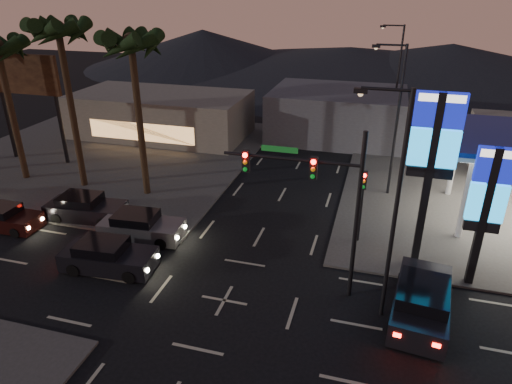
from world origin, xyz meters
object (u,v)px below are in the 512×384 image
(pylon_sign_tall, at_px, (433,148))
(pylon_sign_short, at_px, (488,197))
(car_lane_a_mid, at_px, (4,218))
(suv_station, at_px, (422,301))
(car_lane_a_front, at_px, (108,256))
(car_lane_b_front, at_px, (141,227))
(traffic_signal_mast, at_px, (318,190))
(car_lane_b_mid, at_px, (85,208))

(pylon_sign_tall, height_order, pylon_sign_short, pylon_sign_tall)
(pylon_sign_short, bearing_deg, pylon_sign_tall, 158.20)
(car_lane_a_mid, bearing_deg, suv_station, -3.94)
(car_lane_a_front, bearing_deg, car_lane_b_front, 88.36)
(car_lane_b_front, distance_m, suv_station, 15.31)
(traffic_signal_mast, relative_size, car_lane_a_mid, 1.83)
(car_lane_a_mid, relative_size, car_lane_b_mid, 0.88)
(traffic_signal_mast, distance_m, car_lane_b_mid, 15.66)
(pylon_sign_short, xyz_separation_m, car_lane_a_front, (-17.54, -3.68, -3.93))
(car_lane_b_front, bearing_deg, car_lane_b_mid, 165.46)
(car_lane_b_front, xyz_separation_m, suv_station, (15.06, -2.75, 0.10))
(pylon_sign_short, distance_m, car_lane_a_mid, 26.22)
(car_lane_a_mid, distance_m, car_lane_b_mid, 4.59)
(pylon_sign_short, relative_size, car_lane_b_mid, 1.40)
(car_lane_a_front, distance_m, suv_station, 15.16)
(car_lane_b_mid, height_order, suv_station, suv_station)
(pylon_sign_short, height_order, traffic_signal_mast, traffic_signal_mast)
(car_lane_a_mid, bearing_deg, pylon_sign_short, 3.48)
(car_lane_a_mid, height_order, suv_station, suv_station)
(car_lane_b_mid, bearing_deg, suv_station, -11.32)
(traffic_signal_mast, height_order, car_lane_a_front, traffic_signal_mast)
(suv_station, bearing_deg, pylon_sign_tall, 91.61)
(car_lane_b_mid, xyz_separation_m, suv_station, (19.51, -3.91, 0.09))
(traffic_signal_mast, bearing_deg, pylon_sign_short, 19.13)
(suv_station, bearing_deg, pylon_sign_short, 53.25)
(pylon_sign_short, height_order, suv_station, pylon_sign_short)
(car_lane_a_mid, height_order, car_lane_b_front, car_lane_b_front)
(pylon_sign_short, distance_m, traffic_signal_mast, 7.69)
(pylon_sign_short, bearing_deg, suv_station, -126.75)
(car_lane_a_front, height_order, suv_station, suv_station)
(pylon_sign_short, bearing_deg, car_lane_b_front, -178.57)
(pylon_sign_tall, height_order, car_lane_a_mid, pylon_sign_tall)
(pylon_sign_short, xyz_separation_m, car_lane_b_front, (-17.45, -0.44, -3.93))
(car_lane_a_front, bearing_deg, pylon_sign_short, 11.84)
(car_lane_b_front, bearing_deg, traffic_signal_mast, -11.50)
(pylon_sign_tall, distance_m, traffic_signal_mast, 6.02)
(pylon_sign_short, bearing_deg, car_lane_a_front, -168.16)
(car_lane_a_front, xyz_separation_m, suv_station, (15.16, 0.49, 0.10))
(pylon_sign_short, xyz_separation_m, traffic_signal_mast, (-7.24, -2.51, 0.57))
(pylon_sign_short, distance_m, car_lane_b_front, 17.89)
(pylon_sign_tall, relative_size, car_lane_a_front, 1.82)
(car_lane_b_front, bearing_deg, pylon_sign_tall, 5.49)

